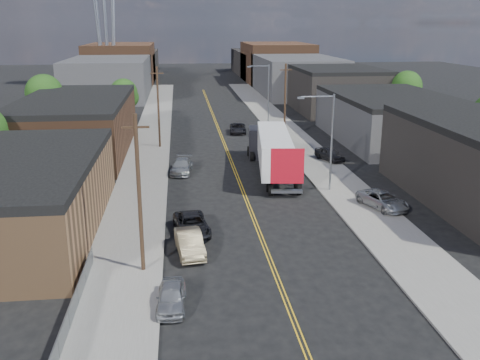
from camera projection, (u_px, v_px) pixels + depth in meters
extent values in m
plane|color=black|center=(217.00, 125.00, 82.16)|extent=(260.00, 260.00, 0.00)
cube|color=gold|center=(225.00, 146.00, 67.87)|extent=(0.32, 120.00, 0.01)
cube|color=slate|center=(150.00, 147.00, 66.82)|extent=(5.00, 140.00, 0.15)
cube|color=slate|center=(298.00, 144.00, 68.88)|extent=(5.00, 140.00, 0.15)
cube|color=brown|center=(14.00, 199.00, 39.47)|extent=(12.00, 22.00, 5.00)
cube|color=black|center=(9.00, 163.00, 38.68)|extent=(12.00, 22.00, 0.60)
cube|color=#4A2E1D|center=(76.00, 127.00, 64.12)|extent=(12.00, 26.00, 6.00)
cube|color=black|center=(74.00, 100.00, 63.18)|extent=(12.00, 26.00, 0.60)
cube|color=navy|center=(432.00, 165.00, 44.67)|extent=(0.30, 20.00, 0.80)
cube|color=#343336|center=(390.00, 120.00, 70.43)|extent=(14.00, 24.00, 5.50)
cube|color=black|center=(392.00, 97.00, 69.57)|extent=(14.00, 24.00, 0.60)
cube|color=black|center=(335.00, 90.00, 95.00)|extent=(14.00, 22.00, 7.00)
cube|color=black|center=(336.00, 69.00, 93.93)|extent=(14.00, 22.00, 0.60)
cube|color=#343336|center=(110.00, 78.00, 112.23)|extent=(16.00, 30.00, 8.00)
cube|color=#343336|center=(296.00, 76.00, 116.56)|extent=(16.00, 30.00, 8.00)
cube|color=#4A2E1D|center=(121.00, 64.00, 135.78)|extent=(16.00, 26.00, 10.00)
cube|color=#4A2E1D|center=(276.00, 63.00, 140.11)|extent=(16.00, 26.00, 10.00)
cube|color=black|center=(128.00, 64.00, 155.26)|extent=(16.00, 40.00, 7.00)
cube|color=black|center=(264.00, 63.00, 159.60)|extent=(16.00, 40.00, 7.00)
cylinder|color=gray|center=(105.00, 23.00, 123.20)|extent=(0.80, 0.80, 30.00)
cylinder|color=gray|center=(97.00, 23.00, 121.34)|extent=(1.94, 1.94, 29.98)
cylinder|color=gray|center=(112.00, 23.00, 121.72)|extent=(1.94, 1.94, 29.98)
cylinder|color=gray|center=(99.00, 23.00, 124.69)|extent=(1.94, 1.94, 29.98)
cylinder|color=gray|center=(114.00, 23.00, 125.07)|extent=(1.94, 1.94, 29.98)
cylinder|color=gray|center=(332.00, 144.00, 48.40)|extent=(0.18, 0.18, 9.00)
cylinder|color=gray|center=(317.00, 96.00, 47.02)|extent=(3.00, 0.12, 0.12)
cube|color=gray|center=(301.00, 98.00, 46.89)|extent=(0.60, 0.25, 0.18)
cylinder|color=gray|center=(268.00, 95.00, 81.76)|extent=(0.18, 0.18, 9.00)
cylinder|color=gray|center=(259.00, 66.00, 80.39)|extent=(3.00, 0.12, 0.12)
cube|color=gray|center=(249.00, 67.00, 80.25)|extent=(0.60, 0.25, 0.18)
cylinder|color=black|center=(139.00, 196.00, 32.21)|extent=(0.26, 0.26, 10.00)
cube|color=black|center=(135.00, 127.00, 31.02)|extent=(1.60, 0.12, 0.12)
cylinder|color=black|center=(158.00, 108.00, 65.57)|extent=(0.26, 0.26, 10.00)
cube|color=black|center=(157.00, 73.00, 64.38)|extent=(1.60, 0.12, 0.12)
cylinder|color=black|center=(285.00, 102.00, 70.20)|extent=(0.26, 0.26, 10.00)
cube|color=black|center=(286.00, 70.00, 69.02)|extent=(1.60, 0.12, 0.12)
cube|color=slate|center=(69.00, 321.00, 26.89)|extent=(0.02, 16.00, 1.20)
cube|color=slate|center=(68.00, 310.00, 26.73)|extent=(0.05, 16.00, 0.05)
cylinder|color=black|center=(47.00, 119.00, 74.16)|extent=(0.36, 0.36, 4.50)
sphere|color=#19390F|center=(44.00, 93.00, 73.15)|extent=(5.04, 5.04, 5.04)
sphere|color=#19390F|center=(50.00, 99.00, 73.75)|extent=(3.96, 3.96, 3.96)
sphere|color=#19390F|center=(40.00, 98.00, 72.89)|extent=(3.60, 3.60, 3.60)
cylinder|color=black|center=(125.00, 112.00, 82.02)|extent=(0.36, 0.36, 3.75)
sphere|color=#19390F|center=(124.00, 92.00, 81.18)|extent=(4.20, 4.20, 4.20)
sphere|color=#19390F|center=(128.00, 97.00, 81.74)|extent=(3.30, 3.30, 3.30)
sphere|color=#19390F|center=(120.00, 96.00, 80.89)|extent=(3.00, 3.00, 3.00)
cylinder|color=black|center=(405.00, 108.00, 84.82)|extent=(0.36, 0.36, 4.25)
sphere|color=#19390F|center=(407.00, 86.00, 83.86)|extent=(4.76, 4.76, 4.76)
sphere|color=#19390F|center=(409.00, 91.00, 84.45)|extent=(3.74, 3.74, 3.74)
sphere|color=#19390F|center=(404.00, 90.00, 83.59)|extent=(3.40, 3.40, 3.40)
cube|color=silver|center=(274.00, 149.00, 53.38)|extent=(4.50, 13.76, 3.15)
cube|color=#A90D1B|center=(287.00, 166.00, 46.94)|extent=(2.94, 0.47, 3.17)
cube|color=gray|center=(287.00, 191.00, 47.60)|extent=(2.83, 0.92, 0.25)
cube|color=black|center=(261.00, 143.00, 61.66)|extent=(3.22, 3.91, 3.49)
cylinder|color=black|center=(284.00, 187.00, 48.95)|extent=(3.04, 1.46, 1.13)
cylinder|color=black|center=(261.00, 153.00, 61.99)|extent=(2.93, 1.45, 1.13)
imported|color=#9D9FA1|center=(171.00, 297.00, 29.17)|extent=(1.72, 3.93, 1.32)
imported|color=#7E7052|center=(190.00, 243.00, 36.02)|extent=(2.16, 4.81, 1.53)
imported|color=black|center=(192.00, 225.00, 39.48)|extent=(2.93, 5.31, 1.41)
imported|color=gray|center=(182.00, 166.00, 55.53)|extent=(2.64, 5.14, 1.43)
imported|color=#9C9FA1|center=(383.00, 200.00, 44.56)|extent=(3.78, 5.43, 1.38)
imported|color=black|center=(330.00, 154.00, 60.02)|extent=(2.96, 4.63, 1.47)
imported|color=black|center=(238.00, 128.00, 75.75)|extent=(2.61, 5.00, 1.34)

